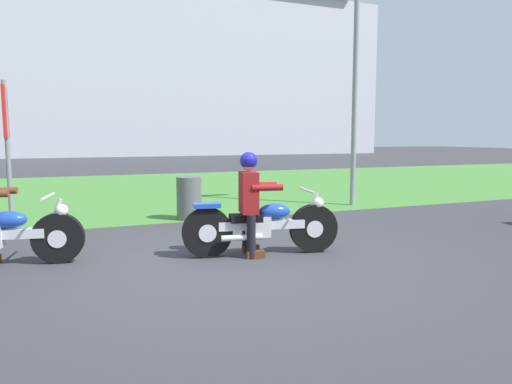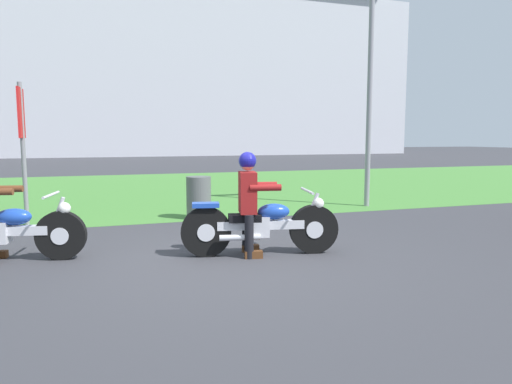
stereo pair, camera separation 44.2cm
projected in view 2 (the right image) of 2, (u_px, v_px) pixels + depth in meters
ground at (225, 263)px, 6.04m from camera, size 120.00×120.00×0.00m
grass_verge at (150, 189)px, 14.60m from camera, size 60.00×12.00×0.01m
stadium_facade at (102, 72)px, 40.86m from camera, size 57.20×8.00×14.65m
motorcycle_lead at (261, 226)px, 6.41m from camera, size 2.16×0.73×0.90m
rider_lead at (249, 195)px, 6.34m from camera, size 0.61×0.53×1.42m
motorcycle_follow at (1, 232)px, 6.06m from camera, size 2.14×0.73×0.88m
streetlight_pole at (375, 66)px, 10.68m from camera, size 0.96×0.20×5.07m
trash_can at (199, 198)px, 9.27m from camera, size 0.49×0.49×0.84m
sign_banner at (22, 131)px, 8.45m from camera, size 0.08×0.60×2.60m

